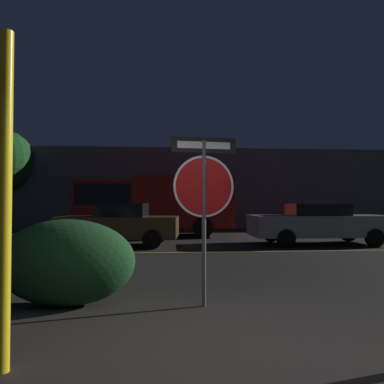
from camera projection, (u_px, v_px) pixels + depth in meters
The scene contains 10 objects.
ground_plane at pixel (211, 352), 3.68m from camera, with size 260.00×260.00×0.00m, color black.
road_center_stripe at pixel (178, 252), 10.97m from camera, with size 42.08×0.12×0.01m, color gold.
stop_sign at pixel (204, 186), 5.33m from camera, with size 0.94×0.14×2.40m.
yellow_pole_left at pixel (5, 199), 3.28m from camera, with size 0.12×0.12×2.99m, color yellow.
hedge_bush_2 at pixel (67, 262), 5.32m from camera, with size 1.94×0.96×1.23m, color #19421E.
passing_car_2 at pixel (120, 224), 12.60m from camera, with size 4.17×2.16×1.44m.
passing_car_3 at pixel (319, 223), 13.12m from camera, with size 4.92×2.10×1.42m.
delivery_truck at pixel (152, 202), 16.47m from camera, with size 6.88×2.77×2.60m.
tree_1 at pixel (1, 161), 20.11m from camera, with size 3.43×3.43×5.40m.
building_backdrop at pixel (216, 189), 23.06m from camera, with size 28.48×4.03×4.55m, color #4C4C56.
Camera 1 is at (-0.50, -3.69, 1.47)m, focal length 35.00 mm.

